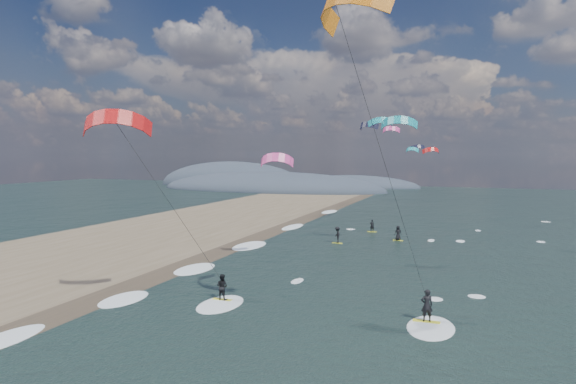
% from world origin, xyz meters
% --- Properties ---
extents(ground, '(260.00, 260.00, 0.00)m').
position_xyz_m(ground, '(0.00, 0.00, 0.00)').
color(ground, black).
rests_on(ground, ground).
extents(sand_strip, '(26.00, 240.00, 0.00)m').
position_xyz_m(sand_strip, '(-24.00, 10.00, 0.00)').
color(sand_strip, brown).
rests_on(sand_strip, ground).
extents(wet_sand_strip, '(3.00, 240.00, 0.00)m').
position_xyz_m(wet_sand_strip, '(-12.00, 10.00, 0.00)').
color(wet_sand_strip, '#382D23').
rests_on(wet_sand_strip, ground).
extents(coastal_hills, '(80.00, 41.00, 15.00)m').
position_xyz_m(coastal_hills, '(-44.84, 107.86, 0.00)').
color(coastal_hills, '#3D4756').
rests_on(coastal_hills, ground).
extents(kitesurfer_near_a, '(7.97, 9.59, 17.78)m').
position_xyz_m(kitesurfer_near_a, '(5.58, 3.59, 13.89)').
color(kitesurfer_near_a, yellow).
rests_on(kitesurfer_near_a, ground).
extents(kitesurfer_near_b, '(7.15, 8.87, 12.85)m').
position_xyz_m(kitesurfer_near_b, '(-6.56, 3.85, 8.23)').
color(kitesurfer_near_b, yellow).
rests_on(kitesurfer_near_b, ground).
extents(far_kitesurfers, '(7.05, 9.84, 1.81)m').
position_xyz_m(far_kitesurfers, '(-0.38, 33.10, 0.87)').
color(far_kitesurfers, yellow).
rests_on(far_kitesurfers, ground).
extents(bg_kite_field, '(12.10, 72.65, 6.11)m').
position_xyz_m(bg_kite_field, '(-0.09, 56.22, 12.36)').
color(bg_kite_field, '#D83F8C').
rests_on(bg_kite_field, ground).
extents(shoreline_surf, '(2.40, 79.40, 0.11)m').
position_xyz_m(shoreline_surf, '(-10.80, 14.75, 0.00)').
color(shoreline_surf, white).
rests_on(shoreline_surf, ground).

